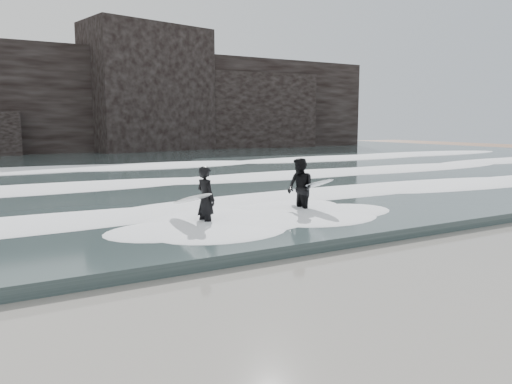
# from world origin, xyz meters

# --- Properties ---
(ground) EXTENTS (120.00, 120.00, 0.00)m
(ground) POSITION_xyz_m (0.00, 0.00, 0.00)
(ground) COLOR #8D5D3E
(ground) RESTS_ON ground
(sea) EXTENTS (90.00, 52.00, 0.30)m
(sea) POSITION_xyz_m (0.00, 29.00, 0.15)
(sea) COLOR #2F3E3E
(sea) RESTS_ON ground
(headland) EXTENTS (70.00, 9.00, 10.00)m
(headland) POSITION_xyz_m (0.00, 46.00, 5.00)
(headland) COLOR black
(headland) RESTS_ON ground
(foam_near) EXTENTS (60.00, 3.20, 0.20)m
(foam_near) POSITION_xyz_m (0.00, 9.00, 0.40)
(foam_near) COLOR white
(foam_near) RESTS_ON sea
(foam_mid) EXTENTS (60.00, 4.00, 0.24)m
(foam_mid) POSITION_xyz_m (0.00, 16.00, 0.42)
(foam_mid) COLOR white
(foam_mid) RESTS_ON sea
(foam_far) EXTENTS (60.00, 4.80, 0.30)m
(foam_far) POSITION_xyz_m (0.00, 25.00, 0.45)
(foam_far) COLOR white
(foam_far) RESTS_ON sea
(surfer_left) EXTENTS (1.04, 2.16, 1.86)m
(surfer_left) POSITION_xyz_m (-1.33, 6.47, 0.94)
(surfer_left) COLOR black
(surfer_left) RESTS_ON ground
(surfer_right) EXTENTS (1.10, 2.16, 1.94)m
(surfer_right) POSITION_xyz_m (2.15, 6.73, 0.98)
(surfer_right) COLOR black
(surfer_right) RESTS_ON ground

